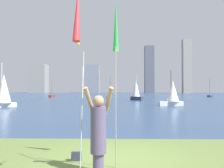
# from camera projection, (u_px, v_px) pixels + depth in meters

# --- Properties ---
(ground) EXTENTS (120.00, 138.00, 0.12)m
(ground) POSITION_uv_depth(u_px,v_px,m) (118.00, 97.00, 57.94)
(ground) COLOR #5B7038
(person) EXTENTS (0.73, 0.54, 2.00)m
(person) POSITION_uv_depth(u_px,v_px,m) (98.00, 130.00, 5.79)
(person) COLOR #594C72
(person) RESTS_ON ground
(kite_flag_left) EXTENTS (0.16, 1.23, 4.22)m
(kite_flag_left) POSITION_uv_depth(u_px,v_px,m) (78.00, 17.00, 5.29)
(kite_flag_left) COLOR #B2B2B7
(kite_flag_left) RESTS_ON ground
(kite_flag_right) EXTENTS (0.16, 1.11, 4.22)m
(kite_flag_right) POSITION_uv_depth(u_px,v_px,m) (116.00, 30.00, 6.57)
(kite_flag_right) COLOR #B2B2B7
(kite_flag_right) RESTS_ON ground
(bag) EXTENTS (0.26, 0.13, 0.25)m
(bag) POSITION_uv_depth(u_px,v_px,m) (76.00, 156.00, 6.75)
(bag) COLOR #33384C
(bag) RESTS_ON ground
(sailboat_0) EXTENTS (1.20, 1.96, 3.83)m
(sailboat_0) POSITION_uv_depth(u_px,v_px,m) (52.00, 96.00, 57.61)
(sailboat_0) COLOR maroon
(sailboat_0) RESTS_ON ground
(sailboat_3) EXTENTS (2.82, 1.55, 4.06)m
(sailboat_3) POSITION_uv_depth(u_px,v_px,m) (172.00, 93.00, 28.46)
(sailboat_3) COLOR silver
(sailboat_3) RESTS_ON ground
(sailboat_4) EXTENTS (2.58, 2.81, 4.69)m
(sailboat_4) POSITION_uv_depth(u_px,v_px,m) (3.00, 90.00, 26.64)
(sailboat_4) COLOR silver
(sailboat_4) RESTS_ON ground
(sailboat_5) EXTENTS (1.57, 2.67, 4.61)m
(sailboat_5) POSITION_uv_depth(u_px,v_px,m) (110.00, 97.00, 51.30)
(sailboat_5) COLOR #2D6084
(sailboat_5) RESTS_ON ground
(sailboat_7) EXTENTS (0.64, 2.47, 4.39)m
(sailboat_7) POSITION_uv_depth(u_px,v_px,m) (210.00, 96.00, 58.03)
(sailboat_7) COLOR #2D6084
(sailboat_7) RESTS_ON ground
(sailboat_8) EXTENTS (2.13, 2.25, 4.57)m
(sailboat_8) POSITION_uv_depth(u_px,v_px,m) (136.00, 89.00, 42.56)
(sailboat_8) COLOR #333D51
(sailboat_8) RESTS_ON ground
(skyline_tower_0) EXTENTS (7.98, 7.15, 13.47)m
(skyline_tower_0) POSITION_uv_depth(u_px,v_px,m) (38.00, 79.00, 119.23)
(skyline_tower_0) COLOR gray
(skyline_tower_0) RESTS_ON ground
(skyline_tower_1) EXTENTS (6.37, 6.97, 12.94)m
(skyline_tower_1) POSITION_uv_depth(u_px,v_px,m) (93.00, 79.00, 116.92)
(skyline_tower_1) COLOR gray
(skyline_tower_1) RESTS_ON ground
(skyline_tower_2) EXTENTS (4.15, 3.74, 21.29)m
(skyline_tower_2) POSITION_uv_depth(u_px,v_px,m) (149.00, 70.00, 112.99)
(skyline_tower_2) COLOR #565B66
(skyline_tower_2) RESTS_ON ground
(skyline_tower_3) EXTENTS (3.81, 3.19, 24.19)m
(skyline_tower_3) POSITION_uv_depth(u_px,v_px,m) (187.00, 66.00, 112.79)
(skyline_tower_3) COLOR gray
(skyline_tower_3) RESTS_ON ground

